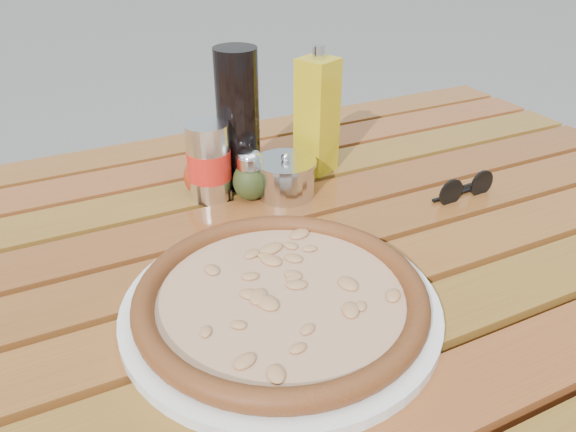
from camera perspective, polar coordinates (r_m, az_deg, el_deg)
name	(u,v)px	position (r m, az deg, el deg)	size (l,w,h in m)	color
table	(294,286)	(0.81, 0.63, -7.11)	(1.40, 0.90, 0.75)	#3A1E0D
plate	(281,307)	(0.64, -0.71, -9.21)	(0.36, 0.36, 0.01)	white
pizza	(281,296)	(0.64, -0.72, -8.11)	(0.41, 0.41, 0.03)	beige
pepper_shaker	(201,172)	(0.88, -8.85, 4.43)	(0.07, 0.07, 0.08)	#B63014
oregano_shaker	(250,176)	(0.86, -3.88, 4.07)	(0.07, 0.07, 0.08)	#37431B
dark_bottle	(238,120)	(0.88, -5.09, 9.72)	(0.07, 0.07, 0.22)	black
soda_can	(209,162)	(0.86, -8.02, 5.45)	(0.09, 0.09, 0.12)	silver
olive_oil_cruet	(317,116)	(0.94, 2.95, 10.15)	(0.07, 0.07, 0.21)	gold
parmesan_tin	(286,177)	(0.87, -0.25, 3.97)	(0.11, 0.11, 0.07)	silver
sunglasses	(465,189)	(0.91, 17.54, 2.67)	(0.11, 0.03, 0.04)	black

